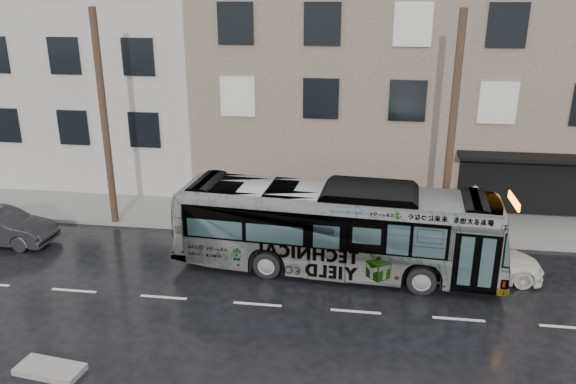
% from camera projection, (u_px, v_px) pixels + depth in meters
% --- Properties ---
extents(ground, '(120.00, 120.00, 0.00)m').
position_uv_depth(ground, '(270.00, 269.00, 20.69)').
color(ground, black).
rests_on(ground, ground).
extents(sidewalk, '(90.00, 3.60, 0.15)m').
position_uv_depth(sidewalk, '(289.00, 218.00, 25.24)').
color(sidewalk, gray).
rests_on(sidewalk, ground).
extents(building_taupe, '(20.00, 12.00, 11.00)m').
position_uv_depth(building_taupe, '(401.00, 75.00, 30.07)').
color(building_taupe, gray).
rests_on(building_taupe, ground).
extents(building_grey, '(26.00, 15.00, 16.00)m').
position_uv_depth(building_grey, '(14.00, 23.00, 33.68)').
color(building_grey, beige).
rests_on(building_grey, ground).
extents(utility_pole_front, '(0.30, 0.30, 9.00)m').
position_uv_depth(utility_pole_front, '(452.00, 131.00, 21.37)').
color(utility_pole_front, '#4C3726').
rests_on(utility_pole_front, sidewalk).
extents(utility_pole_rear, '(0.30, 0.30, 9.00)m').
position_uv_depth(utility_pole_rear, '(104.00, 121.00, 23.22)').
color(utility_pole_rear, '#4C3726').
rests_on(utility_pole_rear, sidewalk).
extents(sign_post, '(0.06, 0.06, 2.40)m').
position_uv_depth(sign_post, '(472.00, 213.00, 22.32)').
color(sign_post, slate).
rests_on(sign_post, sidewalk).
extents(bus, '(11.91, 3.63, 3.27)m').
position_uv_depth(bus, '(336.00, 228.00, 20.19)').
color(bus, '#B2B2B2').
rests_on(bus, ground).
extents(white_sedan, '(4.52, 1.88, 1.30)m').
position_uv_depth(white_sedan, '(477.00, 259.00, 20.01)').
color(white_sedan, white).
rests_on(white_sedan, ground).
extents(dark_sedan, '(4.37, 1.65, 1.42)m').
position_uv_depth(dark_sedan, '(1.00, 227.00, 22.66)').
color(dark_sedan, black).
rests_on(dark_sedan, ground).
extents(slush_pile, '(1.89, 1.02, 0.18)m').
position_uv_depth(slush_pile, '(50.00, 369.00, 15.02)').
color(slush_pile, '#999891').
rests_on(slush_pile, ground).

